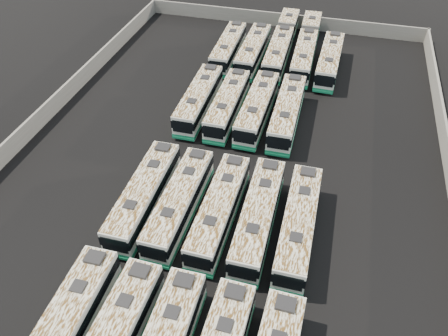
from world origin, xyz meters
TOP-DOWN VIEW (x-y plane):
  - ground at (0.00, 0.00)m, footprint 140.00×140.00m
  - perimeter_wall at (0.00, 0.00)m, footprint 45.20×73.20m
  - bus_front_far_left at (-5.47, -21.52)m, footprint 2.93×12.80m
  - bus_midfront_far_left at (-5.41, -7.65)m, footprint 2.78×12.52m
  - bus_midfront_left at (-1.99, -7.65)m, footprint 2.77×12.37m
  - bus_midfront_center at (1.69, -7.60)m, footprint 2.76×12.31m
  - bus_midfront_right at (5.18, -7.50)m, footprint 2.74×12.54m
  - bus_midfront_far_right at (8.69, -7.49)m, footprint 2.69×12.42m
  - bus_midback_far_left at (-5.47, 9.00)m, footprint 2.79×12.42m
  - bus_midback_left at (-1.92, 8.90)m, footprint 2.63×12.25m
  - bus_midback_center at (1.59, 9.04)m, footprint 2.87×12.59m
  - bus_midback_right at (5.09, 9.01)m, footprint 2.77×12.66m
  - bus_back_far_left at (-5.53, 22.92)m, footprint 2.82×12.24m
  - bus_back_left at (-1.96, 22.99)m, footprint 2.70×12.49m
  - bus_back_center at (1.53, 26.42)m, footprint 2.89×19.28m
  - bus_back_right at (5.11, 26.37)m, footprint 2.99×19.17m
  - bus_back_far_right at (8.68, 22.88)m, footprint 2.91×12.50m

SIDE VIEW (x-z plane):
  - ground at x=0.00m, z-range 0.00..0.00m
  - perimeter_wall at x=0.00m, z-range 0.00..2.20m
  - bus_back_far_left at x=-5.53m, z-range 0.04..3.48m
  - bus_midback_left at x=-1.92m, z-range 0.04..3.49m
  - bus_midfront_center at x=1.69m, z-range 0.04..3.50m
  - bus_back_right at x=5.11m, z-range 0.04..3.51m
  - bus_midfront_left at x=-1.99m, z-range 0.04..3.52m
  - bus_back_center at x=1.53m, z-range 0.04..3.53m
  - bus_midback_far_left at x=-5.47m, z-range 0.04..3.53m
  - bus_midfront_far_right at x=8.69m, z-range 0.04..3.54m
  - bus_back_far_right at x=8.68m, z-range 0.04..3.55m
  - bus_back_left at x=-1.96m, z-range 0.04..3.56m
  - bus_midfront_far_left at x=-5.41m, z-range 0.04..3.56m
  - bus_midfront_right at x=5.18m, z-range 0.04..3.57m
  - bus_midback_center at x=1.59m, z-range 0.04..3.58m
  - bus_midback_right at x=5.09m, z-range 0.04..3.60m
  - bus_front_far_left at x=-5.47m, z-range 0.04..3.64m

